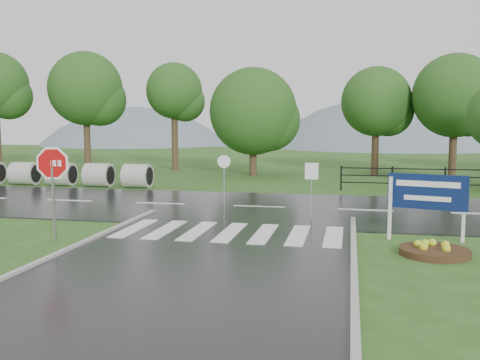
# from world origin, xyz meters

# --- Properties ---
(ground) EXTENTS (120.00, 120.00, 0.00)m
(ground) POSITION_xyz_m (0.00, 0.00, 0.00)
(ground) COLOR #2A541C
(ground) RESTS_ON ground
(main_road) EXTENTS (90.00, 8.00, 0.04)m
(main_road) POSITION_xyz_m (0.00, 10.00, 0.00)
(main_road) COLOR black
(main_road) RESTS_ON ground
(crosswalk) EXTENTS (6.50, 2.80, 0.02)m
(crosswalk) POSITION_xyz_m (0.00, 5.00, 0.06)
(crosswalk) COLOR silver
(crosswalk) RESTS_ON ground
(fence_west) EXTENTS (9.58, 0.08, 1.20)m
(fence_west) POSITION_xyz_m (7.75, 16.00, 0.72)
(fence_west) COLOR black
(fence_west) RESTS_ON ground
(hills) EXTENTS (102.00, 48.00, 48.00)m
(hills) POSITION_xyz_m (3.49, 65.00, -15.54)
(hills) COLOR slate
(hills) RESTS_ON ground
(treeline) EXTENTS (83.20, 5.20, 10.00)m
(treeline) POSITION_xyz_m (1.00, 24.00, 0.00)
(treeline) COLOR #1F4B17
(treeline) RESTS_ON ground
(culvert_pipes) EXTENTS (11.80, 1.20, 1.20)m
(culvert_pipes) POSITION_xyz_m (-12.30, 15.00, 0.60)
(culvert_pipes) COLOR #9E9B93
(culvert_pipes) RESTS_ON ground
(stop_sign) EXTENTS (1.22, 0.22, 2.78)m
(stop_sign) POSITION_xyz_m (-4.57, 3.13, 1.93)
(stop_sign) COLOR #939399
(stop_sign) RESTS_ON ground
(estate_billboard) EXTENTS (2.06, 0.61, 1.86)m
(estate_billboard) POSITION_xyz_m (5.51, 5.23, 1.28)
(estate_billboard) COLOR silver
(estate_billboard) RESTS_ON ground
(flower_bed) EXTENTS (1.70, 1.70, 0.34)m
(flower_bed) POSITION_xyz_m (5.51, 3.59, 0.13)
(flower_bed) COLOR #332111
(flower_bed) RESTS_ON ground
(reg_sign_small) EXTENTS (0.44, 0.07, 1.97)m
(reg_sign_small) POSITION_xyz_m (2.20, 7.26, 1.41)
(reg_sign_small) COLOR #939399
(reg_sign_small) RESTS_ON ground
(reg_sign_round) EXTENTS (0.48, 0.09, 2.08)m
(reg_sign_round) POSITION_xyz_m (-1.15, 9.07, 1.33)
(reg_sign_round) COLOR #939399
(reg_sign_round) RESTS_ON ground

